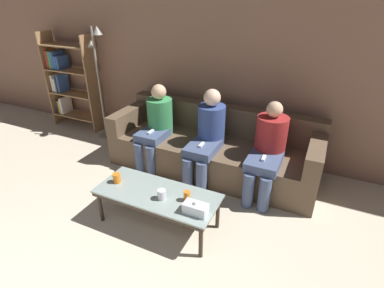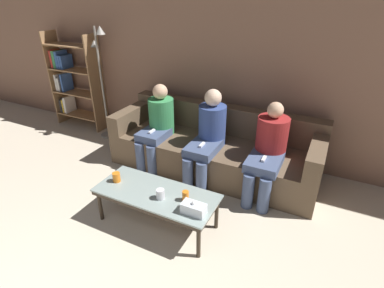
% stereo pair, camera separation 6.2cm
% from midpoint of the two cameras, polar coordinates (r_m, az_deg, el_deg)
% --- Properties ---
extents(wall_back, '(12.00, 0.06, 2.60)m').
position_cam_midpoint_polar(wall_back, '(4.15, 6.98, 14.79)').
color(wall_back, '#8C6651').
rests_on(wall_back, ground_plane).
extents(couch, '(2.70, 0.93, 0.80)m').
position_cam_midpoint_polar(couch, '(4.02, 3.66, -0.83)').
color(couch, brown).
rests_on(couch, ground_plane).
extents(coffee_table, '(1.24, 0.52, 0.39)m').
position_cam_midpoint_polar(coffee_table, '(3.05, -7.22, -9.81)').
color(coffee_table, '#8C9E99').
rests_on(coffee_table, ground_plane).
extents(cup_near_left, '(0.06, 0.06, 0.10)m').
position_cam_midpoint_polar(cup_near_left, '(2.88, -1.60, -9.87)').
color(cup_near_left, orange).
rests_on(cup_near_left, coffee_table).
extents(cup_near_right, '(0.08, 0.08, 0.10)m').
position_cam_midpoint_polar(cup_near_right, '(3.23, -14.68, -6.30)').
color(cup_near_right, orange).
rests_on(cup_near_right, coffee_table).
extents(cup_far_center, '(0.08, 0.08, 0.10)m').
position_cam_midpoint_polar(cup_far_center, '(2.92, -6.37, -9.54)').
color(cup_far_center, silver).
rests_on(cup_far_center, coffee_table).
extents(tissue_box, '(0.22, 0.12, 0.13)m').
position_cam_midpoint_polar(tissue_box, '(2.74, 0.03, -12.16)').
color(tissue_box, silver).
rests_on(tissue_box, coffee_table).
extents(bookshelf, '(0.95, 0.32, 1.59)m').
position_cam_midpoint_polar(bookshelf, '(5.63, -22.91, 11.01)').
color(bookshelf, '#9E754C').
rests_on(bookshelf, ground_plane).
extents(standing_lamp, '(0.31, 0.26, 1.74)m').
position_cam_midpoint_polar(standing_lamp, '(4.88, -17.67, 12.83)').
color(standing_lamp, gray).
rests_on(standing_lamp, ground_plane).
extents(seated_person_left_end, '(0.34, 0.65, 1.10)m').
position_cam_midpoint_polar(seated_person_left_end, '(4.04, -7.21, 3.84)').
color(seated_person_left_end, '#47567A').
rests_on(seated_person_left_end, ground_plane).
extents(seated_person_mid_left, '(0.34, 0.74, 1.14)m').
position_cam_midpoint_polar(seated_person_mid_left, '(3.69, 2.51, 1.99)').
color(seated_person_mid_left, '#47567A').
rests_on(seated_person_mid_left, ground_plane).
extents(seated_person_mid_right, '(0.36, 0.74, 1.10)m').
position_cam_midpoint_polar(seated_person_mid_right, '(3.51, 13.78, -0.56)').
color(seated_person_mid_right, '#47567A').
rests_on(seated_person_mid_right, ground_plane).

